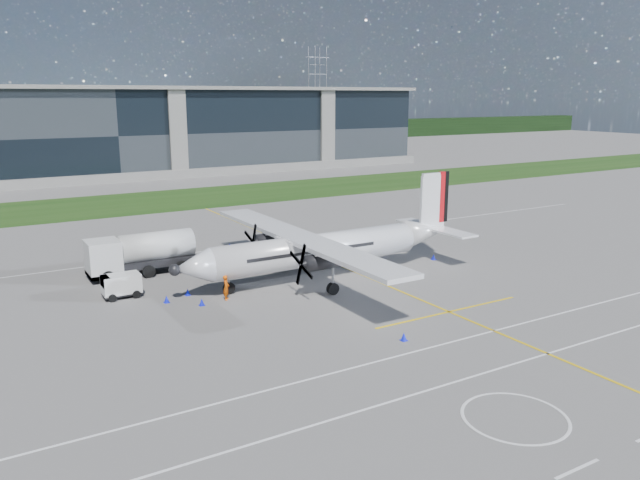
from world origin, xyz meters
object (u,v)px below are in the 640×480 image
at_px(ground_crew_person, 226,286).
at_px(safety_cone_fwd, 167,299).
at_px(pylon_east, 317,93).
at_px(fuel_tanker_truck, 134,255).
at_px(safety_cone_tail, 434,257).
at_px(baggage_tug, 121,286).
at_px(safety_cone_nose_port, 202,302).
at_px(safety_cone_portwing, 404,337).
at_px(safety_cone_stbdwing, 230,246).
at_px(turboprop_aircraft, 326,230).
at_px(safety_cone_nose_stbd, 188,292).

relative_size(ground_crew_person, safety_cone_fwd, 4.03).
bearing_deg(safety_cone_fwd, pylon_east, 56.00).
bearing_deg(fuel_tanker_truck, pylon_east, 54.45).
bearing_deg(safety_cone_tail, fuel_tanker_truck, 160.26).
distance_m(baggage_tug, safety_cone_tail, 26.16).
relative_size(safety_cone_tail, safety_cone_nose_port, 1.00).
height_order(safety_cone_tail, safety_cone_fwd, same).
bearing_deg(baggage_tug, safety_cone_tail, -7.38).
height_order(safety_cone_tail, safety_cone_nose_port, same).
distance_m(baggage_tug, safety_cone_nose_port, 6.30).
bearing_deg(ground_crew_person, safety_cone_portwing, -122.79).
height_order(safety_cone_portwing, safety_cone_stbdwing, same).
distance_m(fuel_tanker_truck, safety_cone_fwd, 8.08).
xyz_separation_m(turboprop_aircraft, ground_crew_person, (-8.84, -1.08, -2.82)).
xyz_separation_m(turboprop_aircraft, safety_cone_portwing, (-2.84, -13.40, -3.58)).
distance_m(baggage_tug, safety_cone_fwd, 3.71).
distance_m(turboprop_aircraft, baggage_tug, 15.65).
bearing_deg(safety_cone_portwing, ground_crew_person, 115.97).
relative_size(pylon_east, safety_cone_fwd, 60.00).
height_order(fuel_tanker_truck, safety_cone_stbdwing, fuel_tanker_truck).
xyz_separation_m(fuel_tanker_truck, safety_cone_nose_stbd, (1.90, -7.16, -1.41)).
distance_m(turboprop_aircraft, safety_cone_nose_port, 11.44).
distance_m(pylon_east, safety_cone_stbdwing, 159.43).
relative_size(turboprop_aircraft, safety_cone_stbdwing, 51.02).
distance_m(fuel_tanker_truck, baggage_tug, 5.67).
distance_m(ground_crew_person, safety_cone_fwd, 4.18).
distance_m(turboprop_aircraft, safety_cone_fwd, 13.16).
bearing_deg(baggage_tug, safety_cone_nose_port, -47.59).
bearing_deg(safety_cone_stbdwing, safety_cone_fwd, -128.72).
relative_size(turboprop_aircraft, baggage_tug, 9.18).
bearing_deg(turboprop_aircraft, safety_cone_tail, -0.56).
bearing_deg(turboprop_aircraft, ground_crew_person, -173.06).
relative_size(baggage_tug, safety_cone_nose_stbd, 5.56).
relative_size(baggage_tug, safety_cone_stbdwing, 5.56).
bearing_deg(safety_cone_nose_port, baggage_tug, 132.41).
bearing_deg(ground_crew_person, turboprop_aircraft, -51.83).
distance_m(turboprop_aircraft, safety_cone_nose_stbd, 11.50).
relative_size(pylon_east, safety_cone_stbdwing, 60.00).
distance_m(pylon_east, safety_cone_fwd, 174.98).
bearing_deg(safety_cone_nose_stbd, safety_cone_tail, -3.54).
height_order(pylon_east, safety_cone_nose_port, pylon_east).
relative_size(fuel_tanker_truck, safety_cone_nose_port, 17.74).
xyz_separation_m(fuel_tanker_truck, baggage_tug, (-2.24, -5.14, -0.83)).
distance_m(turboprop_aircraft, safety_cone_tail, 11.50).
bearing_deg(pylon_east, safety_cone_nose_stbd, -123.65).
bearing_deg(ground_crew_person, safety_cone_stbdwing, 7.69).
height_order(fuel_tanker_truck, safety_cone_tail, fuel_tanker_truck).
bearing_deg(safety_cone_portwing, safety_cone_nose_port, 123.44).
xyz_separation_m(fuel_tanker_truck, safety_cone_nose_port, (1.99, -9.78, -1.41)).
bearing_deg(safety_cone_fwd, baggage_tug, 129.89).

